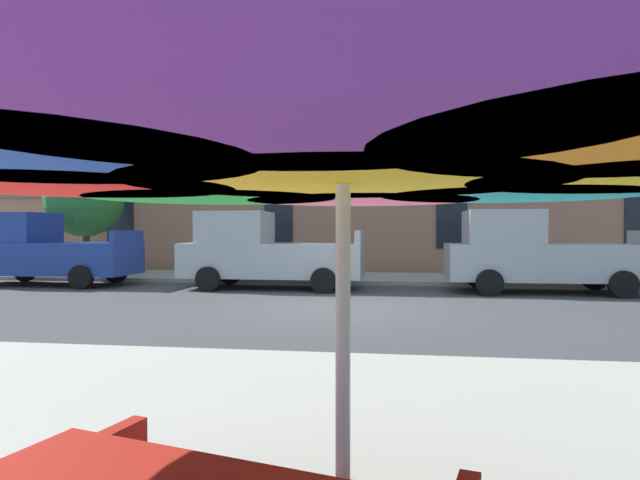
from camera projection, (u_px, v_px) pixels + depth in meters
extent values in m
plane|color=#424244|center=(338.00, 309.00, 11.18)|extent=(120.00, 120.00, 0.00)
cube|color=#9E998E|center=(359.00, 278.00, 17.91)|extent=(56.00, 3.60, 0.12)
cube|color=#A87056|center=(371.00, 68.00, 25.87)|extent=(39.13, 12.00, 19.20)
cube|color=#6B6056|center=(363.00, 190.00, 20.00)|extent=(38.34, 0.08, 0.36)
cube|color=#6B6056|center=(363.00, 105.00, 19.94)|extent=(38.34, 0.08, 0.36)
cube|color=#6B6056|center=(363.00, 19.00, 19.89)|extent=(38.34, 0.08, 0.36)
cube|color=black|center=(119.00, 23.00, 21.26)|extent=(1.10, 0.06, 18.00)
cube|color=black|center=(278.00, 13.00, 20.35)|extent=(1.10, 0.06, 18.00)
cube|color=black|center=(452.00, 3.00, 19.44)|extent=(1.10, 0.06, 18.00)
cube|color=navy|center=(51.00, 258.00, 16.11)|extent=(5.10, 1.90, 0.96)
cube|color=navy|center=(18.00, 228.00, 16.25)|extent=(1.90, 1.75, 0.90)
cube|color=navy|center=(127.00, 237.00, 15.75)|extent=(0.16, 1.75, 0.36)
cylinder|color=black|center=(116.00, 272.00, 16.84)|extent=(0.68, 0.22, 0.68)
cylinder|color=black|center=(81.00, 277.00, 14.96)|extent=(0.68, 0.22, 0.68)
cylinder|color=black|center=(25.00, 271.00, 17.28)|extent=(0.68, 0.22, 0.68)
cube|color=#A8AAB2|center=(273.00, 260.00, 15.15)|extent=(5.10, 1.90, 0.96)
cube|color=#A8AAB2|center=(236.00, 227.00, 15.28)|extent=(1.90, 1.75, 0.90)
cube|color=#A8AAB2|center=(360.00, 237.00, 14.79)|extent=(0.16, 1.75, 0.36)
cylinder|color=black|center=(332.00, 275.00, 15.87)|extent=(0.68, 0.22, 0.68)
cylinder|color=black|center=(323.00, 280.00, 13.99)|extent=(0.68, 0.22, 0.68)
cylinder|color=black|center=(230.00, 273.00, 16.32)|extent=(0.68, 0.22, 0.68)
cylinder|color=black|center=(208.00, 279.00, 14.43)|extent=(0.68, 0.22, 0.68)
cube|color=#A8AAB2|center=(545.00, 262.00, 14.11)|extent=(5.10, 1.90, 0.96)
cube|color=#A8AAB2|center=(502.00, 227.00, 14.25)|extent=(1.90, 1.75, 0.90)
cylinder|color=black|center=(594.00, 278.00, 14.84)|extent=(0.68, 0.22, 0.68)
cylinder|color=black|center=(623.00, 284.00, 12.96)|extent=(0.68, 0.22, 0.68)
cylinder|color=black|center=(478.00, 276.00, 15.28)|extent=(0.68, 0.22, 0.68)
cylinder|color=black|center=(489.00, 283.00, 13.40)|extent=(0.68, 0.22, 0.68)
cylinder|color=#4C3823|center=(86.00, 250.00, 18.85)|extent=(0.23, 0.23, 1.95)
sphere|color=#2D702D|center=(86.00, 186.00, 18.53)|extent=(2.51, 2.51, 2.51)
sphere|color=#2D702D|center=(84.00, 199.00, 18.67)|extent=(2.67, 2.67, 2.67)
cylinder|color=silver|center=(343.00, 351.00, 2.11)|extent=(0.06, 0.06, 2.33)
cone|color=#199EB2|center=(514.00, 148.00, 2.80)|extent=(1.40, 1.40, 0.50)
cone|color=#E5668C|center=(361.00, 160.00, 3.26)|extent=(1.40, 1.40, 0.50)
cone|color=green|center=(213.00, 155.00, 3.03)|extent=(1.40, 1.40, 0.50)
cone|color=red|center=(70.00, 129.00, 2.26)|extent=(1.40, 1.40, 0.50)
cone|color=blue|center=(0.00, 65.00, 1.40)|extent=(1.40, 1.40, 0.50)
cone|color=yellow|center=(343.00, 111.00, 2.10)|extent=(1.75, 1.75, 0.58)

